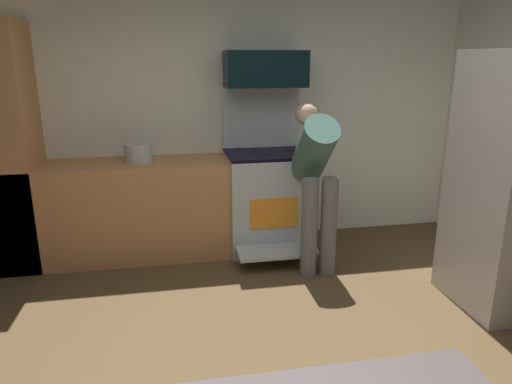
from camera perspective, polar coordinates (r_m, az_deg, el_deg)
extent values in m
cube|color=brown|center=(2.92, 0.87, -22.12)|extent=(5.20, 4.80, 0.02)
cube|color=silver|center=(4.64, -4.97, 9.84)|extent=(5.20, 0.12, 2.60)
cube|color=#BC7C49|center=(4.46, -15.79, -2.15)|extent=(2.40, 0.60, 0.90)
cube|color=#B5BDC1|center=(4.51, 1.31, -1.20)|extent=(0.76, 0.64, 0.92)
cube|color=black|center=(4.39, 1.35, 4.73)|extent=(0.76, 0.64, 0.03)
cube|color=#B5BDC1|center=(4.62, 0.62, 9.22)|extent=(0.76, 0.06, 0.59)
cube|color=orange|center=(4.21, 2.24, -2.62)|extent=(0.44, 0.01, 0.28)
cube|color=#B5BDC1|center=(4.18, 2.66, -7.30)|extent=(0.72, 0.31, 0.03)
cube|color=black|center=(4.40, 1.14, 14.89)|extent=(0.74, 0.38, 0.33)
cylinder|color=slate|center=(3.93, 6.56, -4.43)|extent=(0.14, 0.14, 0.86)
cylinder|color=slate|center=(3.98, 8.90, -4.24)|extent=(0.14, 0.14, 0.86)
cylinder|color=#426960|center=(3.98, 7.15, 5.27)|extent=(0.30, 0.62, 0.62)
sphere|color=tan|center=(4.18, 6.21, 9.50)|extent=(0.20, 0.20, 0.20)
cylinder|color=#B7B9BB|center=(4.32, -14.24, 4.69)|extent=(0.25, 0.25, 0.17)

